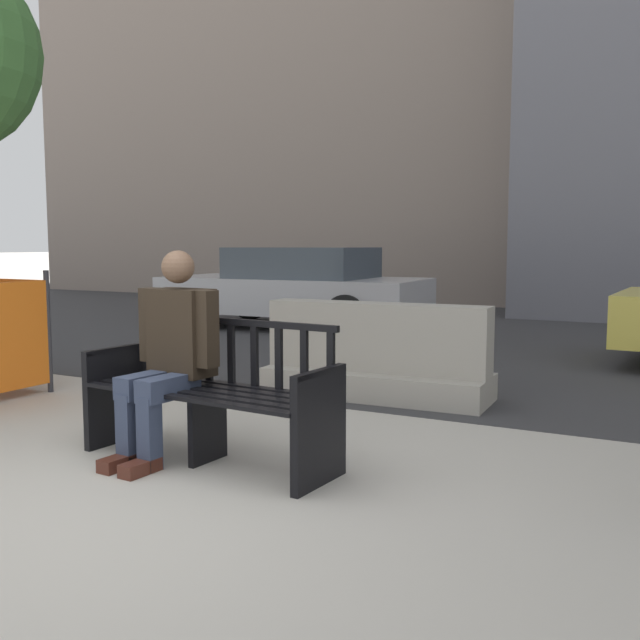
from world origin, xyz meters
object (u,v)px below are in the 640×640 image
street_bench (210,399)px  seated_person (171,350)px  jersey_barrier_centre (376,359)px  car_sedan_mid (296,287)px

street_bench → seated_person: size_ratio=1.31×
street_bench → jersey_barrier_centre: street_bench is taller
jersey_barrier_centre → seated_person: bearing=-101.3°
seated_person → car_sedan_mid: seated_person is taller
street_bench → seated_person: (-0.27, -0.04, 0.29)m
street_bench → jersey_barrier_centre: bearing=85.4°
street_bench → seated_person: seated_person is taller
seated_person → car_sedan_mid: size_ratio=0.30×
jersey_barrier_centre → car_sedan_mid: size_ratio=0.47×
jersey_barrier_centre → car_sedan_mid: car_sedan_mid is taller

